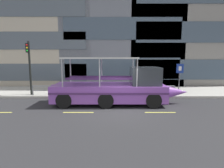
{
  "coord_description": "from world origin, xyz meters",
  "views": [
    {
      "loc": [
        -0.43,
        -10.89,
        3.14
      ],
      "look_at": [
        -0.44,
        2.0,
        1.3
      ],
      "focal_mm": 28.91,
      "sensor_mm": 36.0,
      "label": 1
    }
  ],
  "objects_px": {
    "duck_tour_boat": "(117,88)",
    "pedestrian_near_bow": "(153,81)",
    "parking_sign": "(180,74)",
    "traffic_light_pole": "(30,63)"
  },
  "relations": [
    {
      "from": "duck_tour_boat",
      "to": "pedestrian_near_bow",
      "type": "relative_size",
      "value": 5.92
    },
    {
      "from": "traffic_light_pole",
      "to": "parking_sign",
      "type": "relative_size",
      "value": 1.73
    },
    {
      "from": "duck_tour_boat",
      "to": "pedestrian_near_bow",
      "type": "distance_m",
      "value": 4.76
    },
    {
      "from": "parking_sign",
      "to": "pedestrian_near_bow",
      "type": "xyz_separation_m",
      "value": [
        -2.09,
        0.77,
        -0.74
      ]
    },
    {
      "from": "traffic_light_pole",
      "to": "duck_tour_boat",
      "type": "bearing_deg",
      "value": -17.63
    },
    {
      "from": "traffic_light_pole",
      "to": "pedestrian_near_bow",
      "type": "height_order",
      "value": "traffic_light_pole"
    },
    {
      "from": "parking_sign",
      "to": "duck_tour_boat",
      "type": "bearing_deg",
      "value": -152.75
    },
    {
      "from": "duck_tour_boat",
      "to": "pedestrian_near_bow",
      "type": "xyz_separation_m",
      "value": [
        3.22,
        3.5,
        0.06
      ]
    },
    {
      "from": "traffic_light_pole",
      "to": "parking_sign",
      "type": "distance_m",
      "value": 12.35
    },
    {
      "from": "pedestrian_near_bow",
      "to": "parking_sign",
      "type": "bearing_deg",
      "value": -20.15
    }
  ]
}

